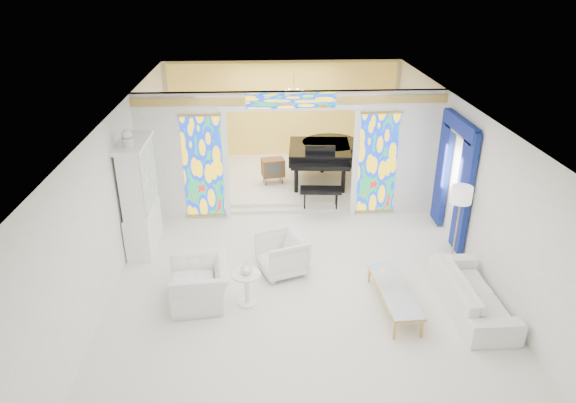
{
  "coord_description": "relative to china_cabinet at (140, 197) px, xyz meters",
  "views": [
    {
      "loc": [
        -0.69,
        -9.23,
        5.53
      ],
      "look_at": [
        -0.16,
        0.2,
        1.16
      ],
      "focal_mm": 32.0,
      "sensor_mm": 36.0,
      "label": 1
    }
  ],
  "objects": [
    {
      "name": "floor",
      "position": [
        3.22,
        -0.6,
        -1.17
      ],
      "size": [
        12.0,
        12.0,
        0.0
      ],
      "primitive_type": "plane",
      "color": "silver",
      "rests_on": "ground"
    },
    {
      "name": "ceiling",
      "position": [
        3.22,
        -0.6,
        1.83
      ],
      "size": [
        7.0,
        12.0,
        0.02
      ],
      "primitive_type": "cube",
      "color": "white",
      "rests_on": "wall_back"
    },
    {
      "name": "wall_back",
      "position": [
        3.22,
        5.4,
        0.33
      ],
      "size": [
        7.0,
        0.02,
        3.0
      ],
      "primitive_type": "cube",
      "color": "white",
      "rests_on": "floor"
    },
    {
      "name": "wall_left",
      "position": [
        -0.28,
        -0.6,
        0.33
      ],
      "size": [
        0.02,
        12.0,
        3.0
      ],
      "primitive_type": "cube",
      "color": "white",
      "rests_on": "floor"
    },
    {
      "name": "wall_right",
      "position": [
        6.72,
        -0.6,
        0.33
      ],
      "size": [
        0.02,
        12.0,
        3.0
      ],
      "primitive_type": "cube",
      "color": "white",
      "rests_on": "floor"
    },
    {
      "name": "partition_wall",
      "position": [
        3.22,
        1.4,
        0.48
      ],
      "size": [
        7.0,
        0.22,
        3.0
      ],
      "color": "white",
      "rests_on": "floor"
    },
    {
      "name": "stained_glass_left",
      "position": [
        1.19,
        1.29,
        0.13
      ],
      "size": [
        0.9,
        0.04,
        2.4
      ],
      "primitive_type": "cube",
      "color": "gold",
      "rests_on": "partition_wall"
    },
    {
      "name": "stained_glass_right",
      "position": [
        5.25,
        1.29,
        0.13
      ],
      "size": [
        0.9,
        0.04,
        2.4
      ],
      "primitive_type": "cube",
      "color": "gold",
      "rests_on": "partition_wall"
    },
    {
      "name": "stained_glass_transom",
      "position": [
        3.22,
        1.29,
        1.65
      ],
      "size": [
        2.0,
        0.04,
        0.34
      ],
      "primitive_type": "cube",
      "color": "gold",
      "rests_on": "partition_wall"
    },
    {
      "name": "alcove_platform",
      "position": [
        3.22,
        3.5,
        -1.08
      ],
      "size": [
        6.8,
        3.8,
        0.18
      ],
      "primitive_type": "cube",
      "color": "silver",
      "rests_on": "floor"
    },
    {
      "name": "gold_curtain_back",
      "position": [
        3.22,
        5.28,
        0.33
      ],
      "size": [
        6.7,
        0.1,
        2.9
      ],
      "primitive_type": "cube",
      "color": "#F3CE54",
      "rests_on": "wall_back"
    },
    {
      "name": "chandelier",
      "position": [
        3.42,
        3.4,
        1.38
      ],
      "size": [
        0.48,
        0.48,
        0.3
      ],
      "primitive_type": "cylinder",
      "color": "#B98F40",
      "rests_on": "ceiling"
    },
    {
      "name": "blue_drapes",
      "position": [
        6.62,
        0.1,
        0.41
      ],
      "size": [
        0.14,
        1.85,
        2.65
      ],
      "color": "navy",
      "rests_on": "wall_right"
    },
    {
      "name": "china_cabinet",
      "position": [
        0.0,
        0.0,
        0.0
      ],
      "size": [
        0.56,
        1.46,
        2.72
      ],
      "color": "white",
      "rests_on": "floor"
    },
    {
      "name": "armchair_left",
      "position": [
        1.38,
        -2.08,
        -0.79
      ],
      "size": [
        1.14,
        1.27,
        0.76
      ],
      "primitive_type": "imported",
      "rotation": [
        0.0,
        0.0,
        -1.46
      ],
      "color": "white",
      "rests_on": "floor"
    },
    {
      "name": "armchair_right",
      "position": [
        2.89,
        -1.19,
        -0.77
      ],
      "size": [
        1.1,
        1.09,
        0.79
      ],
      "primitive_type": "imported",
      "rotation": [
        0.0,
        0.0,
        -1.23
      ],
      "color": "silver",
      "rests_on": "floor"
    },
    {
      "name": "sofa",
      "position": [
        6.17,
        -2.55,
        -0.85
      ],
      "size": [
        0.89,
        2.22,
        0.65
      ],
      "primitive_type": "imported",
      "rotation": [
        0.0,
        0.0,
        1.58
      ],
      "color": "white",
      "rests_on": "floor"
    },
    {
      "name": "side_table",
      "position": [
        2.22,
        -2.2,
        -0.76
      ],
      "size": [
        0.61,
        0.61,
        0.63
      ],
      "rotation": [
        0.0,
        0.0,
        -0.23
      ],
      "color": "white",
      "rests_on": "floor"
    },
    {
      "name": "vase",
      "position": [
        2.22,
        -2.2,
        -0.43
      ],
      "size": [
        0.25,
        0.25,
        0.21
      ],
      "primitive_type": "imported",
      "rotation": [
        0.0,
        0.0,
        -0.28
      ],
      "color": "white",
      "rests_on": "side_table"
    },
    {
      "name": "coffee_table",
      "position": [
        4.8,
        -2.47,
        -0.81
      ],
      "size": [
        0.63,
        1.8,
        0.4
      ],
      "rotation": [
        0.0,
        0.0,
        0.05
      ],
      "color": "silver",
      "rests_on": "floor"
    },
    {
      "name": "floor_lamp",
      "position": [
        6.37,
        -1.0,
        0.25
      ],
      "size": [
        0.49,
        0.49,
        1.66
      ],
      "rotation": [
        0.0,
        0.0,
        -0.24
      ],
      "color": "#B98F40",
      "rests_on": "floor"
    },
    {
      "name": "grand_piano",
      "position": [
        4.23,
        3.1,
        -0.17
      ],
      "size": [
        2.08,
        3.08,
        1.21
      ],
      "rotation": [
        0.0,
        0.0,
        -0.08
      ],
      "color": "black",
      "rests_on": "alcove_platform"
    },
    {
      "name": "tv_console",
      "position": [
        2.84,
        2.94,
        -0.55
      ],
      "size": [
        0.65,
        0.5,
        0.68
      ],
      "rotation": [
        0.0,
        0.0,
        0.19
      ],
      "color": "brown",
      "rests_on": "alcove_platform"
    }
  ]
}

